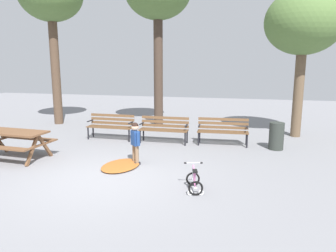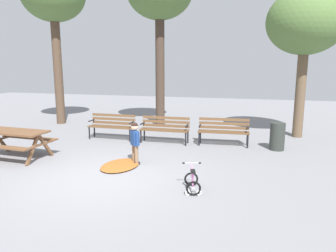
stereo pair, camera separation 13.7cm
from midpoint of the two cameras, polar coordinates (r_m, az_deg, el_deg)
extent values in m
plane|color=gray|center=(7.56, -12.46, -9.05)|extent=(36.00, 36.00, 0.00)
cube|color=brown|center=(9.66, -26.18, -0.99)|extent=(1.84, 0.87, 0.05)
cube|color=brown|center=(10.11, -23.92, -1.99)|extent=(1.81, 0.35, 0.04)
cube|color=brown|center=(9.04, -23.47, -4.02)|extent=(0.09, 0.57, 0.76)
cube|color=brown|center=(9.41, -21.49, -3.30)|extent=(0.09, 0.57, 0.76)
cube|color=brown|center=(9.21, -22.49, -3.28)|extent=(0.15, 1.10, 0.04)
cube|color=brown|center=(11.26, -10.25, 0.00)|extent=(1.60, 0.08, 0.03)
cube|color=brown|center=(11.16, -10.51, -0.12)|extent=(1.60, 0.08, 0.03)
cube|color=brown|center=(11.05, -10.77, -0.23)|extent=(1.60, 0.08, 0.03)
cube|color=brown|center=(10.94, -11.03, -0.35)|extent=(1.60, 0.08, 0.03)
cube|color=brown|center=(11.28, -10.18, 0.53)|extent=(1.60, 0.05, 0.09)
cube|color=brown|center=(11.26, -10.21, 1.20)|extent=(1.60, 0.05, 0.09)
cube|color=brown|center=(11.23, -10.23, 1.87)|extent=(1.60, 0.05, 0.09)
cylinder|color=black|center=(10.71, -7.32, -1.69)|extent=(0.05, 0.05, 0.44)
cylinder|color=black|center=(11.04, -6.63, -1.29)|extent=(0.05, 0.05, 0.44)
cube|color=black|center=(10.79, -7.01, 0.59)|extent=(0.04, 0.40, 0.03)
cylinder|color=black|center=(11.34, -14.37, -1.23)|extent=(0.05, 0.05, 0.44)
cylinder|color=black|center=(11.65, -13.53, -0.87)|extent=(0.05, 0.05, 0.44)
cube|color=black|center=(11.42, -14.04, 0.91)|extent=(0.04, 0.40, 0.03)
cube|color=brown|center=(10.59, -0.95, -0.53)|extent=(1.60, 0.09, 0.03)
cube|color=brown|center=(10.48, -1.11, -0.65)|extent=(1.60, 0.09, 0.03)
cube|color=brown|center=(10.36, -1.28, -0.78)|extent=(1.60, 0.09, 0.03)
cube|color=brown|center=(10.25, -1.45, -0.92)|extent=(1.60, 0.09, 0.03)
cube|color=brown|center=(10.61, -0.89, 0.05)|extent=(1.60, 0.06, 0.09)
cube|color=brown|center=(10.58, -0.90, 0.75)|extent=(1.60, 0.06, 0.09)
cube|color=brown|center=(10.56, -0.90, 1.47)|extent=(1.60, 0.06, 0.09)
cylinder|color=black|center=(10.15, 2.68, -2.32)|extent=(0.05, 0.05, 0.44)
cylinder|color=black|center=(10.50, 3.05, -1.87)|extent=(0.05, 0.05, 0.44)
cube|color=black|center=(10.24, 2.89, 0.09)|extent=(0.04, 0.40, 0.03)
cylinder|color=black|center=(10.53, -5.36, -1.87)|extent=(0.05, 0.05, 0.44)
cylinder|color=black|center=(10.86, -4.75, -1.45)|extent=(0.05, 0.05, 0.44)
cube|color=black|center=(10.62, -5.09, 0.45)|extent=(0.04, 0.40, 0.03)
cube|color=brown|center=(10.45, 9.38, -0.83)|extent=(1.60, 0.16, 0.03)
cube|color=brown|center=(10.33, 9.37, -0.97)|extent=(1.60, 0.16, 0.03)
cube|color=brown|center=(10.21, 9.35, -1.11)|extent=(1.60, 0.16, 0.03)
cube|color=brown|center=(10.10, 9.33, -1.25)|extent=(1.60, 0.16, 0.03)
cube|color=brown|center=(10.47, 9.41, -0.25)|extent=(1.60, 0.13, 0.09)
cube|color=brown|center=(10.44, 9.43, 0.46)|extent=(1.60, 0.13, 0.09)
cube|color=brown|center=(10.42, 9.45, 1.19)|extent=(1.60, 0.13, 0.09)
cylinder|color=black|center=(10.18, 13.52, -2.58)|extent=(0.05, 0.05, 0.44)
cylinder|color=black|center=(10.53, 13.43, -2.13)|extent=(0.05, 0.05, 0.44)
cube|color=black|center=(10.27, 13.58, -0.18)|extent=(0.06, 0.40, 0.03)
cylinder|color=black|center=(10.21, 5.08, -2.27)|extent=(0.05, 0.05, 0.44)
cylinder|color=black|center=(10.56, 5.28, -1.83)|extent=(0.05, 0.05, 0.44)
cube|color=black|center=(10.30, 5.22, 0.12)|extent=(0.06, 0.40, 0.03)
cylinder|color=#7F664C|center=(8.29, -6.03, -5.22)|extent=(0.10, 0.10, 0.50)
cube|color=black|center=(8.35, -6.00, -6.68)|extent=(0.18, 0.17, 0.06)
cylinder|color=#7F664C|center=(8.45, -6.49, -4.93)|extent=(0.10, 0.10, 0.50)
cube|color=black|center=(8.51, -6.46, -6.36)|extent=(0.18, 0.17, 0.06)
cube|color=navy|center=(8.26, -6.33, -2.16)|extent=(0.29, 0.30, 0.37)
sphere|color=#E0B28E|center=(8.20, -6.37, -0.18)|extent=(0.19, 0.19, 0.19)
sphere|color=black|center=(8.19, -6.38, 0.02)|extent=(0.18, 0.18, 0.18)
cylinder|color=navy|center=(8.10, -5.86, -2.33)|extent=(0.07, 0.07, 0.35)
cylinder|color=navy|center=(8.41, -6.78, -1.86)|extent=(0.07, 0.07, 0.35)
torus|color=black|center=(6.92, 3.89, -9.40)|extent=(0.30, 0.12, 0.30)
cylinder|color=silver|center=(6.92, 3.89, -9.40)|extent=(0.06, 0.05, 0.04)
torus|color=black|center=(6.44, 4.34, -11.01)|extent=(0.30, 0.12, 0.30)
cylinder|color=silver|center=(6.44, 4.34, -11.01)|extent=(0.06, 0.05, 0.04)
torus|color=white|center=(6.47, 3.33, -11.81)|extent=(0.11, 0.05, 0.11)
torus|color=white|center=(6.49, 5.31, -11.76)|extent=(0.11, 0.05, 0.11)
cylinder|color=pink|center=(6.70, 4.05, -8.57)|extent=(0.12, 0.30, 0.32)
cylinder|color=pink|center=(6.55, 4.19, -9.21)|extent=(0.06, 0.08, 0.27)
cylinder|color=pink|center=(6.53, 4.24, -10.60)|extent=(0.08, 0.20, 0.05)
cylinder|color=silver|center=(6.85, 3.92, -8.20)|extent=(0.05, 0.08, 0.32)
cylinder|color=pink|center=(6.64, 4.08, -7.82)|extent=(0.12, 0.32, 0.05)
cube|color=black|center=(6.48, 4.23, -8.02)|extent=(0.13, 0.19, 0.04)
cylinder|color=silver|center=(6.76, 3.96, -6.58)|extent=(0.33, 0.12, 0.02)
cylinder|color=black|center=(6.75, 2.51, -6.60)|extent=(0.06, 0.05, 0.04)
cylinder|color=black|center=(6.78, 5.40, -6.55)|extent=(0.06, 0.05, 0.04)
ellipsoid|color=#9E5623|center=(8.25, -8.90, -6.95)|extent=(1.03, 1.34, 0.07)
cylinder|color=#2D332D|center=(10.19, 18.39, -1.71)|extent=(0.44, 0.44, 0.83)
cylinder|color=brown|center=(14.53, -19.65, 9.07)|extent=(0.37, 0.37, 4.45)
cylinder|color=#423328|center=(13.18, -2.04, 9.56)|extent=(0.37, 0.37, 4.45)
cylinder|color=brown|center=(12.12, 21.90, 5.33)|extent=(0.34, 0.34, 3.05)
ellipsoid|color=#517038|center=(12.16, 22.75, 16.75)|extent=(2.60, 2.60, 2.20)
camera|label=1|loc=(0.07, -90.44, -0.09)|focal=34.20mm
camera|label=2|loc=(0.07, 89.56, 0.09)|focal=34.20mm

